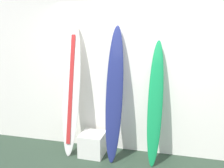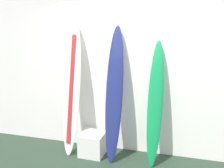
% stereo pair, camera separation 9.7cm
% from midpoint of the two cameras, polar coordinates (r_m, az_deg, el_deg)
% --- Properties ---
extents(wall_back, '(7.20, 0.20, 2.80)m').
position_cam_midpoint_polar(wall_back, '(3.91, 5.94, 3.47)').
color(wall_back, white).
rests_on(wall_back, ground).
extents(surfboard_ivory, '(0.32, 0.48, 2.19)m').
position_cam_midpoint_polar(surfboard_ivory, '(3.90, -9.07, -1.25)').
color(surfboard_ivory, silver).
rests_on(surfboard_ivory, ground).
extents(surfboard_navy, '(0.28, 0.51, 2.13)m').
position_cam_midpoint_polar(surfboard_navy, '(3.65, 1.31, -2.66)').
color(surfboard_navy, navy).
rests_on(surfboard_navy, ground).
extents(surfboard_emerald, '(0.24, 0.47, 1.90)m').
position_cam_midpoint_polar(surfboard_emerald, '(3.61, 11.24, -4.77)').
color(surfboard_emerald, '#138446').
rests_on(surfboard_emerald, ground).
extents(display_block_left, '(0.40, 0.40, 0.37)m').
position_cam_midpoint_polar(display_block_left, '(4.03, -4.03, -14.36)').
color(display_block_left, silver).
rests_on(display_block_left, ground).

